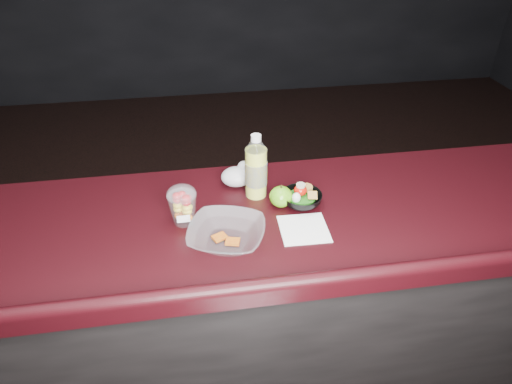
# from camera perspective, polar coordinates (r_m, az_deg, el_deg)

# --- Properties ---
(counter) EXTENTS (4.06, 0.71, 1.02)m
(counter) POSITION_cam_1_polar(r_m,az_deg,el_deg) (1.95, 0.48, -14.97)
(counter) COLOR black
(counter) RESTS_ON ground
(lemonade_bottle) EXTENTS (0.08, 0.08, 0.25)m
(lemonade_bottle) POSITION_cam_1_polar(r_m,az_deg,el_deg) (1.65, -0.00, 2.67)
(lemonade_bottle) COLOR #DDE93C
(lemonade_bottle) RESTS_ON counter
(fruit_cup) EXTENTS (0.10, 0.10, 0.14)m
(fruit_cup) POSITION_cam_1_polar(r_m,az_deg,el_deg) (1.55, -9.17, -1.56)
(fruit_cup) COLOR white
(fruit_cup) RESTS_ON counter
(green_apple) EXTENTS (0.08, 0.08, 0.09)m
(green_apple) POSITION_cam_1_polar(r_m,az_deg,el_deg) (1.63, 3.14, -0.58)
(green_apple) COLOR #3B9010
(green_apple) RESTS_ON counter
(plastic_bag) EXTENTS (0.12, 0.10, 0.09)m
(plastic_bag) POSITION_cam_1_polar(r_m,az_deg,el_deg) (1.75, -2.30, 2.09)
(plastic_bag) COLOR silver
(plastic_bag) RESTS_ON counter
(snack_bowl) EXTENTS (0.16, 0.16, 0.08)m
(snack_bowl) POSITION_cam_1_polar(r_m,az_deg,el_deg) (1.65, 5.69, -0.77)
(snack_bowl) COLOR black
(snack_bowl) RESTS_ON counter
(takeout_bowl) EXTENTS (0.31, 0.31, 0.06)m
(takeout_bowl) POSITION_cam_1_polar(r_m,az_deg,el_deg) (1.47, -3.69, -5.35)
(takeout_bowl) COLOR silver
(takeout_bowl) RESTS_ON counter
(paper_napkin) EXTENTS (0.16, 0.16, 0.00)m
(paper_napkin) POSITION_cam_1_polar(r_m,az_deg,el_deg) (1.55, 5.99, -4.60)
(paper_napkin) COLOR white
(paper_napkin) RESTS_ON counter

